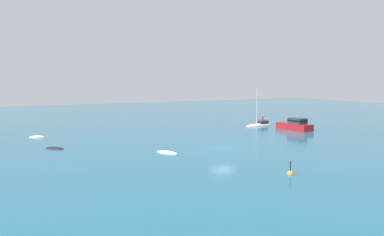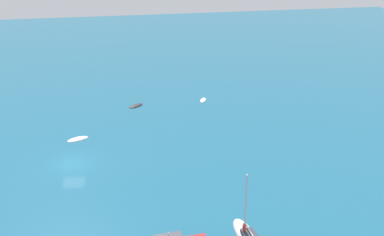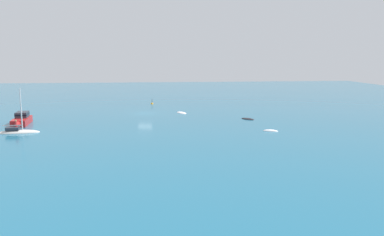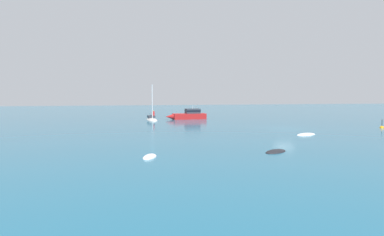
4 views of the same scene
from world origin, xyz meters
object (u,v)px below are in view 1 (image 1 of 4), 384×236
at_px(dinghy, 55,149).
at_px(ketch, 260,125).
at_px(rib, 167,153).
at_px(channel_buoy, 290,174).
at_px(dinghy_1, 37,137).
at_px(launch, 294,125).

height_order(dinghy, ketch, ketch).
xyz_separation_m(rib, channel_buoy, (5.29, -13.84, 0.02)).
height_order(rib, channel_buoy, channel_buoy).
relative_size(dinghy_1, channel_buoy, 1.56).
xyz_separation_m(ketch, channel_buoy, (-18.33, -29.75, -0.11)).
relative_size(launch, dinghy_1, 3.27).
xyz_separation_m(dinghy, dinghy_1, (-0.60, 10.33, 0.00)).
bearing_deg(ketch, dinghy, 7.57).
height_order(dinghy, launch, launch).
xyz_separation_m(launch, channel_buoy, (-19.89, -23.13, -0.71)).
height_order(rib, dinghy_1, dinghy_1).
bearing_deg(dinghy, dinghy_1, -34.37).
xyz_separation_m(launch, ketch, (-1.56, 6.62, -0.61)).
relative_size(dinghy, dinghy_1, 1.22).
distance_m(dinghy_1, ketch, 34.63).
height_order(launch, dinghy_1, launch).
bearing_deg(rib, dinghy_1, -173.34).
bearing_deg(dinghy, ketch, -114.78).
distance_m(rib, channel_buoy, 14.82).
xyz_separation_m(rib, ketch, (23.62, 15.91, 0.13)).
xyz_separation_m(dinghy_1, channel_buoy, (16.21, -32.30, 0.02)).
distance_m(launch, ketch, 6.83).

